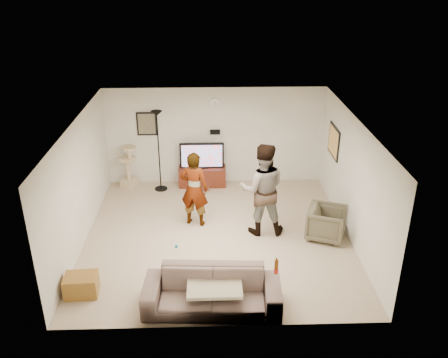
{
  "coord_description": "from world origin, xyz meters",
  "views": [
    {
      "loc": [
        -0.14,
        -8.66,
        5.32
      ],
      "look_at": [
        0.15,
        0.2,
        1.23
      ],
      "focal_mm": 38.2,
      "sensor_mm": 36.0,
      "label": 1
    }
  ],
  "objects_px": {
    "beer_bottle": "(276,267)",
    "person_right": "(262,189)",
    "floor_lamp": "(159,151)",
    "side_table": "(81,285)",
    "person_left": "(194,189)",
    "armchair": "(326,223)",
    "tv_stand": "(202,176)",
    "tv": "(202,155)",
    "sofa": "(212,291)",
    "cat_tree": "(128,166)"
  },
  "relations": [
    {
      "from": "cat_tree",
      "to": "beer_bottle",
      "type": "height_order",
      "value": "cat_tree"
    },
    {
      "from": "tv_stand",
      "to": "floor_lamp",
      "type": "relative_size",
      "value": 0.58
    },
    {
      "from": "person_left",
      "to": "sofa",
      "type": "bearing_deg",
      "value": 114.0
    },
    {
      "from": "floor_lamp",
      "to": "side_table",
      "type": "relative_size",
      "value": 3.66
    },
    {
      "from": "beer_bottle",
      "to": "cat_tree",
      "type": "bearing_deg",
      "value": 123.28
    },
    {
      "from": "cat_tree",
      "to": "person_right",
      "type": "relative_size",
      "value": 0.55
    },
    {
      "from": "beer_bottle",
      "to": "side_table",
      "type": "distance_m",
      "value": 3.39
    },
    {
      "from": "cat_tree",
      "to": "sofa",
      "type": "xyz_separation_m",
      "value": [
        2.09,
        -4.78,
        -0.22
      ]
    },
    {
      "from": "tv_stand",
      "to": "floor_lamp",
      "type": "bearing_deg",
      "value": -168.67
    },
    {
      "from": "tv",
      "to": "sofa",
      "type": "relative_size",
      "value": 0.49
    },
    {
      "from": "person_left",
      "to": "armchair",
      "type": "height_order",
      "value": "person_left"
    },
    {
      "from": "tv",
      "to": "beer_bottle",
      "type": "height_order",
      "value": "tv"
    },
    {
      "from": "sofa",
      "to": "beer_bottle",
      "type": "xyz_separation_m",
      "value": [
        1.05,
        0.0,
        0.46
      ]
    },
    {
      "from": "floor_lamp",
      "to": "person_right",
      "type": "bearing_deg",
      "value": -42.61
    },
    {
      "from": "person_right",
      "to": "floor_lamp",
      "type": "bearing_deg",
      "value": -41.72
    },
    {
      "from": "side_table",
      "to": "tv",
      "type": "bearing_deg",
      "value": 64.74
    },
    {
      "from": "cat_tree",
      "to": "side_table",
      "type": "xyz_separation_m",
      "value": [
        -0.17,
        -4.36,
        -0.36
      ]
    },
    {
      "from": "tv",
      "to": "armchair",
      "type": "bearing_deg",
      "value": -45.5
    },
    {
      "from": "beer_bottle",
      "to": "tv_stand",
      "type": "bearing_deg",
      "value": 104.66
    },
    {
      "from": "floor_lamp",
      "to": "side_table",
      "type": "height_order",
      "value": "floor_lamp"
    },
    {
      "from": "cat_tree",
      "to": "side_table",
      "type": "relative_size",
      "value": 1.96
    },
    {
      "from": "floor_lamp",
      "to": "armchair",
      "type": "bearing_deg",
      "value": -33.69
    },
    {
      "from": "sofa",
      "to": "person_left",
      "type": "bearing_deg",
      "value": 100.22
    },
    {
      "from": "beer_bottle",
      "to": "person_right",
      "type": "bearing_deg",
      "value": 89.52
    },
    {
      "from": "tv_stand",
      "to": "cat_tree",
      "type": "height_order",
      "value": "cat_tree"
    },
    {
      "from": "tv",
      "to": "sofa",
      "type": "xyz_separation_m",
      "value": [
        0.21,
        -4.79,
        -0.49
      ]
    },
    {
      "from": "tv_stand",
      "to": "beer_bottle",
      "type": "height_order",
      "value": "beer_bottle"
    },
    {
      "from": "person_right",
      "to": "armchair",
      "type": "relative_size",
      "value": 2.64
    },
    {
      "from": "beer_bottle",
      "to": "armchair",
      "type": "height_order",
      "value": "beer_bottle"
    },
    {
      "from": "sofa",
      "to": "side_table",
      "type": "height_order",
      "value": "sofa"
    },
    {
      "from": "floor_lamp",
      "to": "person_right",
      "type": "xyz_separation_m",
      "value": [
        2.33,
        -2.14,
        -0.03
      ]
    },
    {
      "from": "person_left",
      "to": "sofa",
      "type": "relative_size",
      "value": 0.74
    },
    {
      "from": "tv_stand",
      "to": "person_right",
      "type": "xyz_separation_m",
      "value": [
        1.27,
        -2.35,
        0.75
      ]
    },
    {
      "from": "floor_lamp",
      "to": "person_left",
      "type": "xyz_separation_m",
      "value": [
        0.91,
        -1.76,
        -0.19
      ]
    },
    {
      "from": "tv_stand",
      "to": "side_table",
      "type": "height_order",
      "value": "tv_stand"
    },
    {
      "from": "cat_tree",
      "to": "tv_stand",
      "type": "bearing_deg",
      "value": 0.15
    },
    {
      "from": "cat_tree",
      "to": "beer_bottle",
      "type": "relative_size",
      "value": 4.41
    },
    {
      "from": "sofa",
      "to": "floor_lamp",
      "type": "bearing_deg",
      "value": 108.51
    },
    {
      "from": "cat_tree",
      "to": "armchair",
      "type": "relative_size",
      "value": 1.45
    },
    {
      "from": "sofa",
      "to": "armchair",
      "type": "bearing_deg",
      "value": 44.96
    },
    {
      "from": "floor_lamp",
      "to": "armchair",
      "type": "height_order",
      "value": "floor_lamp"
    },
    {
      "from": "tv",
      "to": "sofa",
      "type": "distance_m",
      "value": 4.82
    },
    {
      "from": "tv",
      "to": "cat_tree",
      "type": "bearing_deg",
      "value": -179.85
    },
    {
      "from": "tv",
      "to": "person_right",
      "type": "xyz_separation_m",
      "value": [
        1.27,
        -2.35,
        0.17
      ]
    },
    {
      "from": "tv_stand",
      "to": "floor_lamp",
      "type": "distance_m",
      "value": 1.33
    },
    {
      "from": "person_left",
      "to": "beer_bottle",
      "type": "relative_size",
      "value": 6.74
    },
    {
      "from": "beer_bottle",
      "to": "side_table",
      "type": "relative_size",
      "value": 0.44
    },
    {
      "from": "person_right",
      "to": "beer_bottle",
      "type": "distance_m",
      "value": 2.45
    },
    {
      "from": "person_right",
      "to": "side_table",
      "type": "bearing_deg",
      "value": 32.05
    },
    {
      "from": "person_left",
      "to": "armchair",
      "type": "xyz_separation_m",
      "value": [
        2.74,
        -0.68,
        -0.5
      ]
    }
  ]
}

